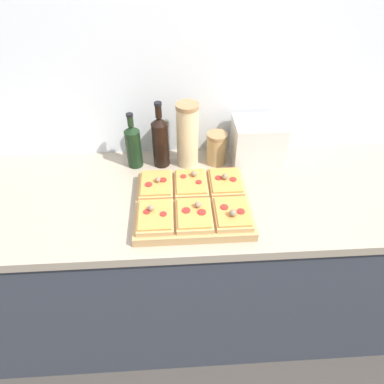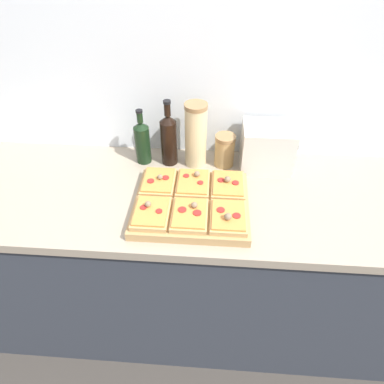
# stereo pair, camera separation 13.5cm
# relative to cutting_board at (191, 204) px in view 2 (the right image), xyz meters

# --- Properties ---
(ground_plane) EXTENTS (12.00, 12.00, 0.00)m
(ground_plane) POSITION_rel_cutting_board_xyz_m (0.04, -0.23, -0.95)
(ground_plane) COLOR #3D3833
(wall_back) EXTENTS (6.00, 0.06, 2.50)m
(wall_back) POSITION_rel_cutting_board_xyz_m (0.04, 0.44, 0.30)
(wall_back) COLOR silver
(wall_back) RESTS_ON ground_plane
(kitchen_counter) EXTENTS (2.63, 0.67, 0.94)m
(kitchen_counter) POSITION_rel_cutting_board_xyz_m (0.04, 0.09, -0.48)
(kitchen_counter) COLOR #333842
(kitchen_counter) RESTS_ON ground_plane
(cutting_board) EXTENTS (0.45, 0.39, 0.04)m
(cutting_board) POSITION_rel_cutting_board_xyz_m (0.00, 0.00, 0.00)
(cutting_board) COLOR tan
(cutting_board) RESTS_ON kitchen_counter
(pizza_slice_back_left) EXTENTS (0.13, 0.17, 0.05)m
(pizza_slice_back_left) POSITION_rel_cutting_board_xyz_m (-0.14, 0.09, 0.03)
(pizza_slice_back_left) COLOR tan
(pizza_slice_back_left) RESTS_ON cutting_board
(pizza_slice_back_center) EXTENTS (0.13, 0.17, 0.05)m
(pizza_slice_back_center) POSITION_rel_cutting_board_xyz_m (0.00, 0.09, 0.03)
(pizza_slice_back_center) COLOR tan
(pizza_slice_back_center) RESTS_ON cutting_board
(pizza_slice_back_right) EXTENTS (0.13, 0.17, 0.05)m
(pizza_slice_back_right) POSITION_rel_cutting_board_xyz_m (0.14, 0.09, 0.03)
(pizza_slice_back_right) COLOR tan
(pizza_slice_back_right) RESTS_ON cutting_board
(pizza_slice_front_left) EXTENTS (0.13, 0.17, 0.05)m
(pizza_slice_front_left) POSITION_rel_cutting_board_xyz_m (-0.14, -0.09, 0.03)
(pizza_slice_front_left) COLOR tan
(pizza_slice_front_left) RESTS_ON cutting_board
(pizza_slice_front_center) EXTENTS (0.13, 0.17, 0.05)m
(pizza_slice_front_center) POSITION_rel_cutting_board_xyz_m (0.00, -0.09, 0.03)
(pizza_slice_front_center) COLOR tan
(pizza_slice_front_center) RESTS_ON cutting_board
(pizza_slice_front_right) EXTENTS (0.13, 0.17, 0.06)m
(pizza_slice_front_right) POSITION_rel_cutting_board_xyz_m (0.14, -0.09, 0.03)
(pizza_slice_front_right) COLOR tan
(pizza_slice_front_right) RESTS_ON cutting_board
(olive_oil_bottle) EXTENTS (0.07, 0.07, 0.26)m
(olive_oil_bottle) POSITION_rel_cutting_board_xyz_m (-0.24, 0.30, 0.09)
(olive_oil_bottle) COLOR black
(olive_oil_bottle) RESTS_ON kitchen_counter
(wine_bottle) EXTENTS (0.07, 0.07, 0.31)m
(wine_bottle) POSITION_rel_cutting_board_xyz_m (-0.12, 0.30, 0.11)
(wine_bottle) COLOR black
(wine_bottle) RESTS_ON kitchen_counter
(grain_jar_tall) EXTENTS (0.10, 0.10, 0.30)m
(grain_jar_tall) POSITION_rel_cutting_board_xyz_m (-0.00, 0.30, 0.13)
(grain_jar_tall) COLOR beige
(grain_jar_tall) RESTS_ON kitchen_counter
(grain_jar_short) EXTENTS (0.09, 0.09, 0.15)m
(grain_jar_short) POSITION_rel_cutting_board_xyz_m (0.13, 0.30, 0.06)
(grain_jar_short) COLOR tan
(grain_jar_short) RESTS_ON kitchen_counter
(toaster_oven) EXTENTS (0.25, 0.18, 0.21)m
(toaster_oven) POSITION_rel_cutting_board_xyz_m (0.31, 0.30, 0.09)
(toaster_oven) COLOR beige
(toaster_oven) RESTS_ON kitchen_counter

